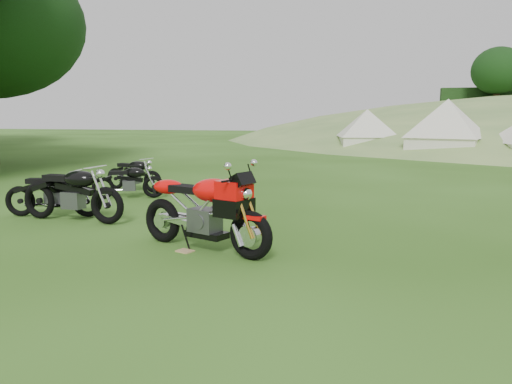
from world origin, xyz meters
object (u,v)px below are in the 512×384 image
(tent_left, at_px, (367,130))
(plywood_board, at_px, (185,251))
(sport_motorcycle, at_px, (203,205))
(vintage_moto_b, at_px, (72,192))
(vintage_moto_d, at_px, (128,181))
(vintage_moto_c, at_px, (134,173))
(tent_mid, at_px, (447,129))
(vintage_moto_a, at_px, (53,192))

(tent_left, bearing_deg, plywood_board, -106.03)
(sport_motorcycle, height_order, vintage_moto_b, sport_motorcycle)
(vintage_moto_d, bearing_deg, vintage_moto_c, 89.57)
(vintage_moto_c, bearing_deg, tent_left, 85.53)
(sport_motorcycle, relative_size, tent_left, 0.80)
(tent_left, bearing_deg, tent_mid, -43.52)
(vintage_moto_a, relative_size, tent_mid, 0.59)
(vintage_moto_c, bearing_deg, vintage_moto_b, -64.71)
(sport_motorcycle, bearing_deg, vintage_moto_d, 151.39)
(vintage_moto_a, bearing_deg, tent_mid, 50.96)
(plywood_board, height_order, tent_left, tent_left)
(sport_motorcycle, relative_size, vintage_moto_a, 1.21)
(vintage_moto_a, bearing_deg, plywood_board, -37.92)
(plywood_board, height_order, tent_mid, tent_mid)
(plywood_board, bearing_deg, sport_motorcycle, 31.95)
(vintage_moto_a, distance_m, tent_left, 20.21)
(vintage_moto_a, xyz_separation_m, tent_mid, (9.11, 17.06, 0.86))
(vintage_moto_b, bearing_deg, vintage_moto_a, 159.69)
(plywood_board, distance_m, vintage_moto_c, 6.31)
(vintage_moto_a, distance_m, vintage_moto_c, 3.46)
(plywood_board, height_order, vintage_moto_d, vintage_moto_d)
(plywood_board, xyz_separation_m, vintage_moto_d, (-3.08, 4.07, 0.42))
(vintage_moto_c, height_order, tent_left, tent_left)
(plywood_board, height_order, vintage_moto_a, vintage_moto_a)
(vintage_moto_b, distance_m, vintage_moto_d, 2.64)
(tent_left, bearing_deg, sport_motorcycle, -105.42)
(plywood_board, distance_m, vintage_moto_a, 3.87)
(sport_motorcycle, xyz_separation_m, vintage_moto_b, (-3.05, 1.30, -0.12))
(sport_motorcycle, relative_size, vintage_moto_d, 1.38)
(vintage_moto_b, relative_size, vintage_moto_d, 1.30)
(vintage_moto_c, relative_size, tent_mid, 0.57)
(vintage_moto_a, bearing_deg, tent_left, 63.77)
(plywood_board, relative_size, vintage_moto_b, 0.11)
(plywood_board, bearing_deg, vintage_moto_a, 153.01)
(vintage_moto_b, bearing_deg, plywood_board, -21.95)
(vintage_moto_d, distance_m, tent_left, 17.88)
(vintage_moto_c, xyz_separation_m, tent_mid, (9.23, 13.60, 0.89))
(tent_mid, bearing_deg, sport_motorcycle, -87.07)
(plywood_board, xyz_separation_m, vintage_moto_b, (-2.81, 1.45, 0.55))
(plywood_board, bearing_deg, tent_mid, 73.16)
(sport_motorcycle, xyz_separation_m, vintage_moto_c, (-3.77, 5.05, -0.21))
(vintage_moto_b, xyz_separation_m, vintage_moto_c, (-0.73, 3.76, -0.10))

